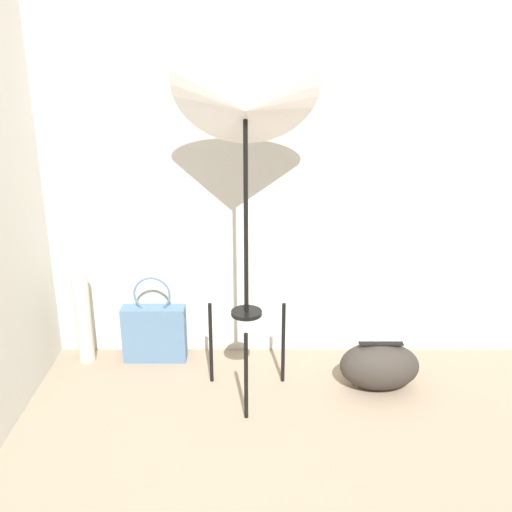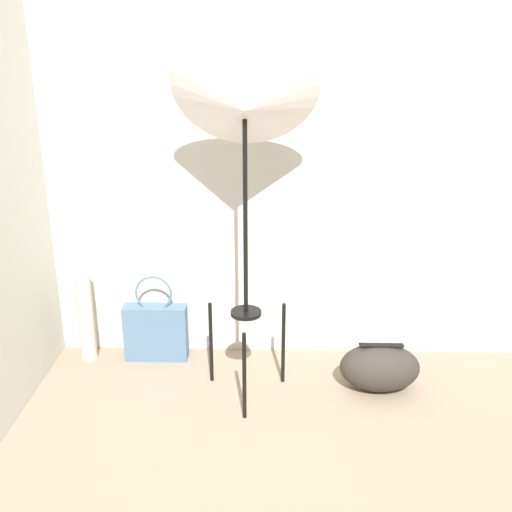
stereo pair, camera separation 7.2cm
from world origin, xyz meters
name	(u,v)px [view 1 (the left image)]	position (x,y,z in m)	size (l,w,h in m)	color
wall_back	(279,129)	(0.00, 2.09, 1.30)	(8.00, 0.05, 2.60)	beige
photo_umbrella	(243,100)	(-0.18, 1.60, 1.50)	(0.69, 0.52, 1.86)	black
tote_bag	(153,332)	(-0.71, 1.95, 0.17)	(0.36, 0.10, 0.51)	slate
duffel_bag	(378,366)	(0.52, 1.65, 0.13)	(0.42, 0.26, 0.26)	#332D28
paper_roll	(82,319)	(-1.11, 1.94, 0.27)	(0.09, 0.09, 0.53)	beige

